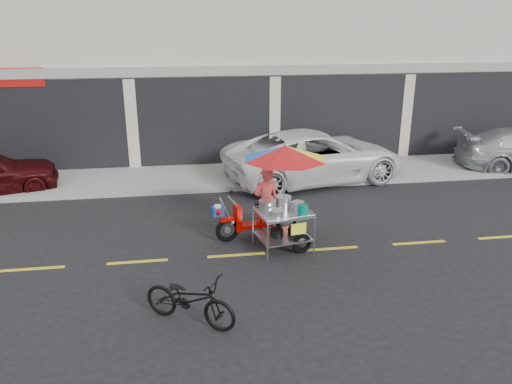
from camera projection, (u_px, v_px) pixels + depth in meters
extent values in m
plane|color=black|center=(330.00, 249.00, 10.56)|extent=(90.00, 90.00, 0.00)
cube|color=gray|center=(280.00, 171.00, 15.68)|extent=(45.00, 3.00, 0.15)
cube|color=beige|center=(256.00, 36.00, 19.06)|extent=(36.00, 8.00, 8.00)
cube|color=black|center=(275.00, 122.00, 16.13)|extent=(35.28, 0.06, 2.90)
cube|color=gray|center=(275.00, 70.00, 15.57)|extent=(36.00, 0.12, 0.30)
cube|color=gold|center=(330.00, 249.00, 10.56)|extent=(42.00, 0.10, 0.01)
imported|color=white|center=(315.00, 156.00, 14.83)|extent=(5.86, 3.65, 1.51)
imported|color=black|center=(190.00, 299.00, 7.87)|extent=(1.67, 1.35, 0.85)
torus|color=black|center=(227.00, 230.00, 10.84)|extent=(0.55, 0.21, 0.54)
torus|color=black|center=(287.00, 221.00, 11.31)|extent=(0.55, 0.21, 0.54)
cylinder|color=#9EA0A5|center=(227.00, 230.00, 10.84)|extent=(0.14, 0.08, 0.13)
cylinder|color=#9EA0A5|center=(287.00, 221.00, 11.31)|extent=(0.14, 0.08, 0.13)
cube|color=#BB0600|center=(227.00, 219.00, 10.76)|extent=(0.32, 0.17, 0.08)
cylinder|color=#9EA0A5|center=(227.00, 213.00, 10.71)|extent=(0.35, 0.12, 0.76)
cube|color=#BB0600|center=(238.00, 218.00, 10.84)|extent=(0.18, 0.34, 0.57)
cube|color=#BB0600|center=(256.00, 224.00, 11.05)|extent=(0.79, 0.41, 0.08)
cube|color=#BB0600|center=(274.00, 213.00, 11.12)|extent=(0.74, 0.38, 0.38)
cube|color=black|center=(270.00, 204.00, 11.01)|extent=(0.65, 0.35, 0.09)
cylinder|color=#9EA0A5|center=(232.00, 200.00, 10.66)|extent=(0.14, 0.51, 0.03)
sphere|color=black|center=(232.00, 192.00, 10.81)|extent=(0.09, 0.09, 0.09)
cylinder|color=white|center=(232.00, 221.00, 10.82)|extent=(0.13, 0.13, 0.05)
cube|color=navy|center=(218.00, 211.00, 10.62)|extent=(0.28, 0.25, 0.19)
cylinder|color=white|center=(218.00, 206.00, 10.58)|extent=(0.18, 0.18, 0.05)
cone|color=#BB0600|center=(220.00, 213.00, 10.47)|extent=(0.21, 0.24, 0.17)
torus|color=black|center=(302.00, 244.00, 10.32)|extent=(0.44, 0.18, 0.43)
cylinder|color=#9EA0A5|center=(268.00, 243.00, 9.91)|extent=(0.04, 0.04, 0.80)
cylinder|color=#9EA0A5|center=(253.00, 227.00, 10.66)|extent=(0.04, 0.04, 0.80)
cylinder|color=#9EA0A5|center=(314.00, 235.00, 10.25)|extent=(0.04, 0.04, 0.80)
cylinder|color=#9EA0A5|center=(297.00, 221.00, 11.00)|extent=(0.04, 0.04, 0.80)
cube|color=#9EA0A5|center=(283.00, 236.00, 10.49)|extent=(1.19, 1.04, 0.03)
cube|color=#9EA0A5|center=(283.00, 213.00, 10.32)|extent=(1.19, 1.04, 0.04)
cylinder|color=#9EA0A5|center=(292.00, 218.00, 9.93)|extent=(1.02, 0.23, 0.02)
cylinder|color=#9EA0A5|center=(276.00, 204.00, 10.68)|extent=(1.02, 0.23, 0.02)
cylinder|color=#9EA0A5|center=(260.00, 214.00, 10.14)|extent=(0.19, 0.84, 0.02)
cylinder|color=#9EA0A5|center=(306.00, 208.00, 10.48)|extent=(0.19, 0.84, 0.02)
cylinder|color=#9EA0A5|center=(275.00, 229.00, 10.87)|extent=(0.18, 0.70, 0.04)
cylinder|color=#9EA0A5|center=(276.00, 209.00, 10.72)|extent=(0.18, 0.70, 0.04)
cube|color=yellow|center=(299.00, 229.00, 10.03)|extent=(0.33, 0.09, 0.24)
cylinder|color=#B7B7BC|center=(267.00, 206.00, 10.36)|extent=(0.42, 0.42, 0.22)
cylinder|color=#B7B7BC|center=(284.00, 203.00, 10.49)|extent=(0.37, 0.37, 0.26)
cylinder|color=#B7B7BC|center=(298.00, 206.00, 10.45)|extent=(0.29, 0.29, 0.16)
cylinder|color=#B7B7BC|center=(276.00, 214.00, 10.07)|extent=(0.35, 0.35, 0.13)
cylinder|color=#006F58|center=(303.00, 210.00, 10.18)|extent=(0.25, 0.25, 0.21)
cylinder|color=black|center=(277.00, 233.00, 10.42)|extent=(0.31, 0.31, 0.17)
cylinder|color=black|center=(293.00, 231.00, 10.54)|extent=(0.27, 0.27, 0.15)
cylinder|color=#9EA0A5|center=(284.00, 179.00, 10.19)|extent=(0.03, 0.03, 1.41)
sphere|color=#9EA0A5|center=(285.00, 145.00, 9.95)|extent=(0.06, 0.06, 0.06)
imported|color=#D03E3A|center=(266.00, 202.00, 10.96)|extent=(0.65, 0.49, 1.60)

